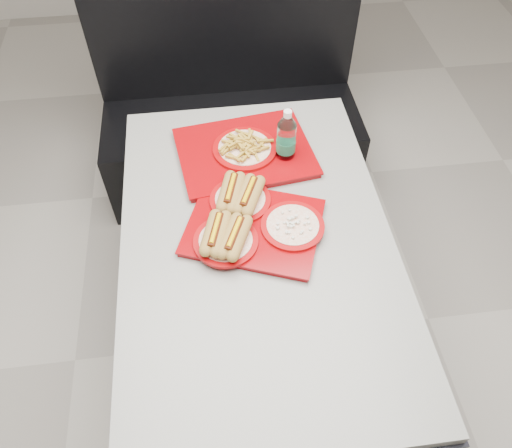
{
  "coord_description": "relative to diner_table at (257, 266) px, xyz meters",
  "views": [
    {
      "loc": [
        -0.13,
        -1.0,
        2.06
      ],
      "look_at": [
        -0.0,
        -0.01,
        0.83
      ],
      "focal_mm": 35.0,
      "sensor_mm": 36.0,
      "label": 1
    }
  ],
  "objects": [
    {
      "name": "water_bottle",
      "position": [
        0.15,
        0.35,
        0.27
      ],
      "size": [
        0.07,
        0.07,
        0.23
      ],
      "rotation": [
        0.0,
        0.0,
        -0.29
      ],
      "color": "silver",
      "rests_on": "diner_table"
    },
    {
      "name": "booth_bench",
      "position": [
        0.0,
        1.09,
        -0.18
      ],
      "size": [
        1.3,
        0.57,
        1.35
      ],
      "color": "black",
      "rests_on": "ground"
    },
    {
      "name": "tray_far",
      "position": [
        0.0,
        0.4,
        0.19
      ],
      "size": [
        0.54,
        0.45,
        0.1
      ],
      "rotation": [
        0.0,
        0.0,
        0.14
      ],
      "color": "#860307",
      "rests_on": "diner_table"
    },
    {
      "name": "ground",
      "position": [
        0.0,
        0.0,
        -0.58
      ],
      "size": [
        6.0,
        6.0,
        0.0
      ],
      "primitive_type": "plane",
      "color": "#A29C91",
      "rests_on": "ground"
    },
    {
      "name": "diner_table",
      "position": [
        0.0,
        0.0,
        0.0
      ],
      "size": [
        0.92,
        1.42,
        0.75
      ],
      "color": "black",
      "rests_on": "ground"
    },
    {
      "name": "tray_near",
      "position": [
        -0.02,
        0.04,
        0.2
      ],
      "size": [
        0.53,
        0.47,
        0.1
      ],
      "rotation": [
        0.0,
        0.0,
        -0.36
      ],
      "color": "#860307",
      "rests_on": "diner_table"
    }
  ]
}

